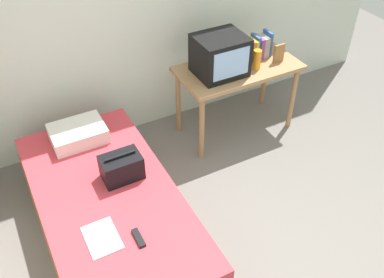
{
  "coord_description": "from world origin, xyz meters",
  "views": [
    {
      "loc": [
        -1.46,
        -1.44,
        2.77
      ],
      "look_at": [
        -0.2,
        0.94,
        0.51
      ],
      "focal_mm": 39.92,
      "sensor_mm": 36.0,
      "label": 1
    }
  ],
  "objects_px": {
    "water_bottle": "(257,59)",
    "picture_frame": "(279,53)",
    "pillow": "(78,133)",
    "book_row": "(257,47)",
    "desk": "(238,75)",
    "magazine": "(102,238)",
    "tv": "(220,55)",
    "remote_dark": "(139,238)",
    "handbag": "(122,167)",
    "bed": "(111,215)"
  },
  "relations": [
    {
      "from": "picture_frame",
      "to": "magazine",
      "type": "distance_m",
      "value": 2.35
    },
    {
      "from": "water_bottle",
      "to": "handbag",
      "type": "relative_size",
      "value": 0.62
    },
    {
      "from": "water_bottle",
      "to": "remote_dark",
      "type": "relative_size",
      "value": 1.2
    },
    {
      "from": "picture_frame",
      "to": "pillow",
      "type": "xyz_separation_m",
      "value": [
        -1.95,
        0.1,
        -0.3
      ]
    },
    {
      "from": "desk",
      "to": "book_row",
      "type": "distance_m",
      "value": 0.33
    },
    {
      "from": "water_bottle",
      "to": "handbag",
      "type": "bearing_deg",
      "value": -162.28
    },
    {
      "from": "tv",
      "to": "remote_dark",
      "type": "relative_size",
      "value": 2.82
    },
    {
      "from": "bed",
      "to": "magazine",
      "type": "relative_size",
      "value": 6.9
    },
    {
      "from": "water_bottle",
      "to": "picture_frame",
      "type": "relative_size",
      "value": 1.04
    },
    {
      "from": "pillow",
      "to": "book_row",
      "type": "bearing_deg",
      "value": 2.54
    },
    {
      "from": "book_row",
      "to": "pillow",
      "type": "xyz_separation_m",
      "value": [
        -1.83,
        -0.08,
        -0.31
      ]
    },
    {
      "from": "book_row",
      "to": "picture_frame",
      "type": "distance_m",
      "value": 0.22
    },
    {
      "from": "book_row",
      "to": "picture_frame",
      "type": "height_order",
      "value": "book_row"
    },
    {
      "from": "book_row",
      "to": "desk",
      "type": "bearing_deg",
      "value": -163.49
    },
    {
      "from": "water_bottle",
      "to": "desk",
      "type": "bearing_deg",
      "value": 138.91
    },
    {
      "from": "bed",
      "to": "water_bottle",
      "type": "distance_m",
      "value": 1.9
    },
    {
      "from": "desk",
      "to": "remote_dark",
      "type": "distance_m",
      "value": 1.94
    },
    {
      "from": "desk",
      "to": "water_bottle",
      "type": "relative_size",
      "value": 6.21
    },
    {
      "from": "tv",
      "to": "book_row",
      "type": "bearing_deg",
      "value": 10.97
    },
    {
      "from": "remote_dark",
      "to": "picture_frame",
      "type": "bearing_deg",
      "value": 29.79
    },
    {
      "from": "picture_frame",
      "to": "remote_dark",
      "type": "relative_size",
      "value": 1.15
    },
    {
      "from": "desk",
      "to": "picture_frame",
      "type": "distance_m",
      "value": 0.43
    },
    {
      "from": "tv",
      "to": "picture_frame",
      "type": "relative_size",
      "value": 2.46
    },
    {
      "from": "tv",
      "to": "book_row",
      "type": "height_order",
      "value": "tv"
    },
    {
      "from": "desk",
      "to": "tv",
      "type": "distance_m",
      "value": 0.35
    },
    {
      "from": "bed",
      "to": "book_row",
      "type": "distance_m",
      "value": 2.08
    },
    {
      "from": "picture_frame",
      "to": "magazine",
      "type": "xyz_separation_m",
      "value": [
        -2.11,
        -0.97,
        -0.36
      ]
    },
    {
      "from": "book_row",
      "to": "handbag",
      "type": "height_order",
      "value": "book_row"
    },
    {
      "from": "tv",
      "to": "pillow",
      "type": "relative_size",
      "value": 0.99
    },
    {
      "from": "pillow",
      "to": "handbag",
      "type": "distance_m",
      "value": 0.61
    },
    {
      "from": "book_row",
      "to": "pillow",
      "type": "bearing_deg",
      "value": -177.46
    },
    {
      "from": "tv",
      "to": "handbag",
      "type": "distance_m",
      "value": 1.37
    },
    {
      "from": "book_row",
      "to": "remote_dark",
      "type": "height_order",
      "value": "book_row"
    },
    {
      "from": "picture_frame",
      "to": "handbag",
      "type": "distance_m",
      "value": 1.87
    },
    {
      "from": "bed",
      "to": "picture_frame",
      "type": "distance_m",
      "value": 2.13
    },
    {
      "from": "desk",
      "to": "pillow",
      "type": "bearing_deg",
      "value": -179.76
    },
    {
      "from": "pillow",
      "to": "handbag",
      "type": "bearing_deg",
      "value": -74.27
    },
    {
      "from": "water_bottle",
      "to": "pillow",
      "type": "height_order",
      "value": "water_bottle"
    },
    {
      "from": "desk",
      "to": "tv",
      "type": "relative_size",
      "value": 2.64
    },
    {
      "from": "desk",
      "to": "book_row",
      "type": "xyz_separation_m",
      "value": [
        0.25,
        0.07,
        0.2
      ]
    },
    {
      "from": "water_bottle",
      "to": "magazine",
      "type": "bearing_deg",
      "value": -152.6
    },
    {
      "from": "desk",
      "to": "picture_frame",
      "type": "bearing_deg",
      "value": -15.22
    },
    {
      "from": "magazine",
      "to": "picture_frame",
      "type": "bearing_deg",
      "value": 24.64
    },
    {
      "from": "magazine",
      "to": "remote_dark",
      "type": "distance_m",
      "value": 0.24
    },
    {
      "from": "tv",
      "to": "water_bottle",
      "type": "xyz_separation_m",
      "value": [
        0.34,
        -0.09,
        -0.09
      ]
    },
    {
      "from": "desk",
      "to": "handbag",
      "type": "height_order",
      "value": "desk"
    },
    {
      "from": "desk",
      "to": "pillow",
      "type": "xyz_separation_m",
      "value": [
        -1.58,
        -0.01,
        -0.11
      ]
    },
    {
      "from": "desk",
      "to": "remote_dark",
      "type": "relative_size",
      "value": 7.44
    },
    {
      "from": "tv",
      "to": "picture_frame",
      "type": "distance_m",
      "value": 0.61
    },
    {
      "from": "magazine",
      "to": "water_bottle",
      "type": "bearing_deg",
      "value": 27.4
    }
  ]
}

